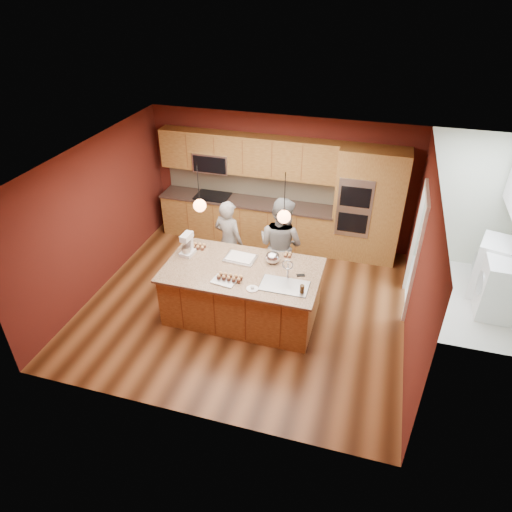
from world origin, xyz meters
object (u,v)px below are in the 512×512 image
(island, at_px, (243,292))
(stand_mixer, at_px, (187,245))
(person_right, at_px, (281,245))
(person_left, at_px, (229,241))
(mixing_bowl, at_px, (273,258))

(island, height_order, stand_mixer, stand_mixer)
(person_right, xyz_separation_m, stand_mixer, (-1.45, -0.78, 0.20))
(island, distance_m, person_left, 1.18)
(island, height_order, person_right, person_right)
(mixing_bowl, bearing_deg, person_left, 147.32)
(island, relative_size, person_right, 1.40)
(island, bearing_deg, mixing_bowl, 38.97)
(island, relative_size, person_left, 1.56)
(person_left, relative_size, person_right, 0.90)
(person_left, relative_size, stand_mixer, 4.21)
(stand_mixer, bearing_deg, person_right, 32.68)
(stand_mixer, relative_size, mixing_bowl, 1.61)
(island, bearing_deg, person_left, 120.93)
(person_left, distance_m, stand_mixer, 0.95)
(person_left, distance_m, mixing_bowl, 1.20)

